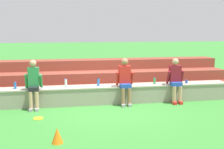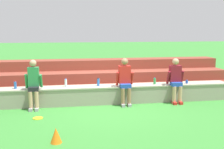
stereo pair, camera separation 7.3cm
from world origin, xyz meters
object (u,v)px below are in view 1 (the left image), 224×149
at_px(water_bottle_mid_right, 66,83).
at_px(frisbee, 38,118).
at_px(person_far_left, 34,83).
at_px(person_center, 176,79).
at_px(water_bottle_center_gap, 155,81).
at_px(sports_cone, 57,136).
at_px(person_left_of_center, 125,80).
at_px(water_bottle_near_right, 15,85).
at_px(water_bottle_mid_left, 98,82).
at_px(plastic_cup_middle, 187,82).

distance_m(water_bottle_mid_right, frisbee, 1.55).
distance_m(person_far_left, person_center, 4.28).
xyz_separation_m(water_bottle_center_gap, sports_cone, (-2.97, -2.79, -0.50)).
height_order(person_left_of_center, water_bottle_mid_right, person_left_of_center).
bearing_deg(water_bottle_near_right, person_far_left, -26.13).
bearing_deg(person_far_left, frisbee, -78.58).
bearing_deg(water_bottle_mid_left, person_center, -6.73).
bearing_deg(sports_cone, water_bottle_center_gap, 43.26).
bearing_deg(water_bottle_mid_right, person_center, -4.88).
distance_m(water_bottle_center_gap, water_bottle_near_right, 4.25).
bearing_deg(water_bottle_mid_left, water_bottle_center_gap, -0.75).
xyz_separation_m(person_left_of_center, sports_cone, (-1.95, -2.55, -0.61)).
bearing_deg(person_far_left, water_bottle_center_gap, 4.23).
distance_m(person_center, frisbee, 4.27).
bearing_deg(plastic_cup_middle, water_bottle_near_right, 179.69).
relative_size(person_far_left, person_center, 1.02).
bearing_deg(plastic_cup_middle, water_bottle_mid_left, 178.98).
height_order(water_bottle_mid_left, plastic_cup_middle, water_bottle_mid_left).
height_order(frisbee, sports_cone, sports_cone).
bearing_deg(plastic_cup_middle, person_far_left, -177.05).
distance_m(person_center, water_bottle_mid_right, 3.39).
distance_m(water_bottle_mid_left, sports_cone, 3.09).
bearing_deg(water_bottle_near_right, sports_cone, -65.43).
distance_m(water_bottle_center_gap, plastic_cup_middle, 1.07).
relative_size(water_bottle_center_gap, water_bottle_near_right, 0.91).
relative_size(water_bottle_mid_right, sports_cone, 0.80).
bearing_deg(sports_cone, person_center, 35.41).
distance_m(person_left_of_center, water_bottle_mid_left, 0.83).
relative_size(person_left_of_center, frisbee, 5.42).
height_order(person_center, water_bottle_mid_right, person_center).
height_order(person_left_of_center, water_bottle_mid_left, person_left_of_center).
distance_m(water_bottle_near_right, sports_cone, 3.11).
relative_size(person_far_left, water_bottle_mid_left, 5.69).
xyz_separation_m(water_bottle_mid_right, plastic_cup_middle, (3.86, -0.06, -0.07)).
bearing_deg(plastic_cup_middle, frisbee, -165.91).
bearing_deg(person_left_of_center, water_bottle_center_gap, 13.73).
xyz_separation_m(plastic_cup_middle, frisbee, (-4.58, -1.15, -0.60)).
xyz_separation_m(person_left_of_center, water_bottle_near_right, (-3.23, 0.25, -0.11)).
height_order(person_center, water_bottle_center_gap, person_center).
distance_m(person_center, plastic_cup_middle, 0.55).
xyz_separation_m(water_bottle_mid_left, water_bottle_mid_right, (-0.99, 0.01, 0.00)).
xyz_separation_m(person_center, sports_cone, (-3.57, -2.53, -0.60)).
relative_size(frisbee, sports_cone, 0.83).
distance_m(person_far_left, water_bottle_near_right, 0.63).
bearing_deg(person_far_left, person_center, 0.18).
bearing_deg(water_bottle_center_gap, person_center, -23.48).
distance_m(person_far_left, water_bottle_mid_right, 0.96).
xyz_separation_m(person_center, water_bottle_mid_left, (-2.39, 0.28, -0.08)).
distance_m(person_left_of_center, sports_cone, 3.27).
height_order(plastic_cup_middle, sports_cone, plastic_cup_middle).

